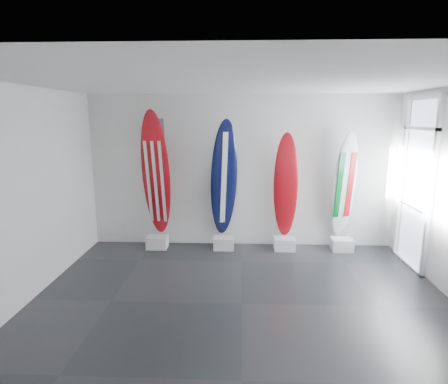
{
  "coord_description": "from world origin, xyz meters",
  "views": [
    {
      "loc": [
        -0.05,
        -4.76,
        2.57
      ],
      "look_at": [
        -0.3,
        1.4,
        1.31
      ],
      "focal_mm": 29.61,
      "sensor_mm": 36.0,
      "label": 1
    }
  ],
  "objects_px": {
    "surfboard_italy": "(344,185)",
    "surfboard_usa": "(156,174)",
    "surfboard_navy": "(224,179)",
    "surfboard_swiss": "(286,186)"
  },
  "relations": [
    {
      "from": "surfboard_usa",
      "to": "surfboard_italy",
      "type": "distance_m",
      "value": 3.64
    },
    {
      "from": "surfboard_usa",
      "to": "surfboard_swiss",
      "type": "bearing_deg",
      "value": 6.94
    },
    {
      "from": "surfboard_navy",
      "to": "surfboard_italy",
      "type": "distance_m",
      "value": 2.31
    },
    {
      "from": "surfboard_usa",
      "to": "surfboard_navy",
      "type": "height_order",
      "value": "surfboard_usa"
    },
    {
      "from": "surfboard_usa",
      "to": "surfboard_swiss",
      "type": "height_order",
      "value": "surfboard_usa"
    },
    {
      "from": "surfboard_navy",
      "to": "surfboard_italy",
      "type": "relative_size",
      "value": 1.11
    },
    {
      "from": "surfboard_italy",
      "to": "surfboard_usa",
      "type": "bearing_deg",
      "value": 166.09
    },
    {
      "from": "surfboard_swiss",
      "to": "surfboard_navy",
      "type": "bearing_deg",
      "value": -169.8
    },
    {
      "from": "surfboard_navy",
      "to": "surfboard_swiss",
      "type": "xyz_separation_m",
      "value": [
        1.19,
        0.0,
        -0.12
      ]
    },
    {
      "from": "surfboard_usa",
      "to": "surfboard_italy",
      "type": "height_order",
      "value": "surfboard_usa"
    }
  ]
}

